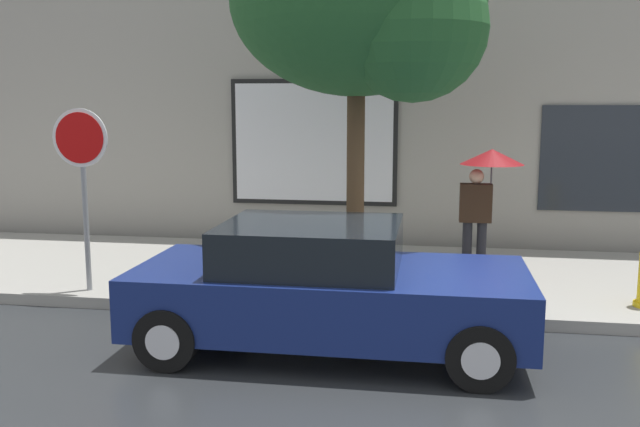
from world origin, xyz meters
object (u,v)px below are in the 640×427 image
pedestrian_with_umbrella (486,177)px  street_tree (368,5)px  stop_sign (82,163)px  parked_car (327,288)px

pedestrian_with_umbrella → street_tree: street_tree is taller
pedestrian_with_umbrella → street_tree: bearing=-155.3°
pedestrian_with_umbrella → street_tree: size_ratio=0.36×
pedestrian_with_umbrella → stop_sign: bearing=-161.8°
stop_sign → street_tree: bearing=15.1°
parked_car → stop_sign: size_ratio=1.71×
pedestrian_with_umbrella → parked_car: bearing=-121.5°
street_tree → stop_sign: size_ratio=2.12×
pedestrian_with_umbrella → street_tree: 2.94m
pedestrian_with_umbrella → stop_sign: 5.56m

